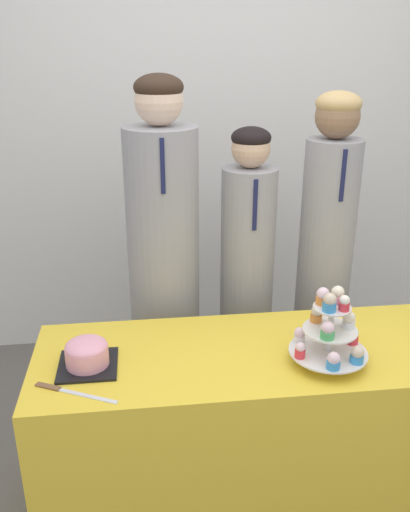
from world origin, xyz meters
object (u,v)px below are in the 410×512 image
cupcake_stand (331,330)px  student_0 (164,276)px  round_cake (87,354)px  cake_knife (62,390)px  student_2 (324,270)px  student_1 (246,290)px

cupcake_stand → student_0: student_0 is taller
round_cake → student_0: (0.30, 0.59, 0.02)m
cake_knife → student_0: student_0 is taller
cake_knife → cupcake_stand: size_ratio=0.97×
cake_knife → round_cake: bearing=87.4°
cake_knife → student_2: student_2 is taller
student_0 → student_1: 0.39m
student_0 → round_cake: bearing=-117.1°
round_cake → student_1: (0.68, 0.59, -0.07)m
round_cake → student_2: (1.05, 0.59, 0.01)m
cake_knife → cupcake_stand: cupcake_stand is taller
cake_knife → student_0: (0.37, 0.72, 0.07)m
student_1 → student_0: bearing=180.0°
round_cake → student_1: student_1 is taller
cake_knife → student_0: size_ratio=0.17×
student_1 → cupcake_stand: bearing=-75.9°
student_2 → cake_knife: bearing=-147.3°
cake_knife → cupcake_stand: (0.92, 0.06, 0.13)m
cake_knife → student_1: size_ratio=0.19×
cupcake_stand → student_1: size_ratio=0.20×
cupcake_stand → student_0: bearing=129.5°
round_cake → cupcake_stand: 0.85m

